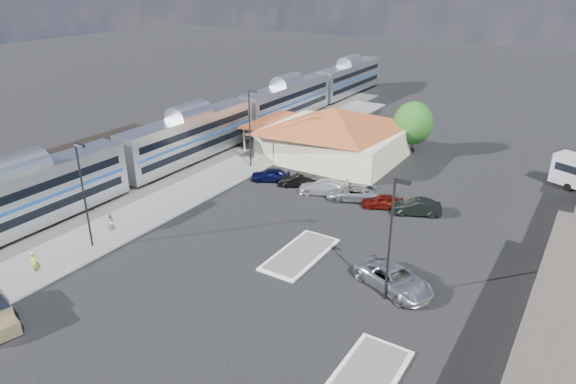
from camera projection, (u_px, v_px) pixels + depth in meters
The scene contains 21 objects.
ground at pixel (245, 252), 41.26m from camera, with size 280.00×280.00×0.00m, color black.
railbed at pixel (137, 171), 57.72m from camera, with size 16.00×100.00×0.12m, color #4C4944.
platform at pixel (185, 194), 51.75m from camera, with size 5.50×92.00×0.18m, color gray.
passenger_train at pixel (191, 138), 59.74m from camera, with size 3.00×104.00×5.55m.
freight_cars at pixel (96, 158), 56.19m from camera, with size 2.80×46.00×4.00m.
station_depot at pixel (334, 133), 60.89m from camera, with size 18.35×12.24×6.20m.
traffic_island_south at pixel (300, 254), 40.82m from camera, with size 3.30×7.50×0.21m.
traffic_island_north at pixel (363, 381), 28.16m from camera, with size 3.30×7.50×0.21m.
lamp_plat_s at pixel (83, 188), 39.81m from camera, with size 1.08×0.25×9.00m.
lamp_plat_n at pixel (250, 123), 56.90m from camera, with size 1.08×0.25×9.00m.
lamp_lot at pixel (392, 231), 33.23m from camera, with size 1.08×0.25×9.00m.
tree_depot at pixel (413, 123), 61.50m from camera, with size 4.71×4.71×6.63m.
suv at pixel (394, 279), 36.21m from camera, with size 2.79×6.06×1.68m, color #AEB0B6.
person_a at pixel (35, 262), 37.82m from camera, with size 0.64×0.42×1.75m, color #BFD241.
person_b at pixel (110, 222), 44.02m from camera, with size 0.80×0.62×1.64m, color silver.
parked_car_a at pixel (271, 175), 54.98m from camera, with size 1.71×4.25×1.45m, color #0B103A.
parked_car_b at pixel (298, 180), 53.67m from camera, with size 1.42×4.08×1.34m, color black.
parked_car_c at pixel (323, 187), 51.85m from camera, with size 2.04×5.01×1.46m, color silver.
parked_car_d at pixel (353, 192), 50.50m from camera, with size 2.52×5.46×1.52m, color #9A9DA3.
parked_car_e at pixel (382, 201), 48.74m from camera, with size 1.59×3.95×1.34m, color maroon.
parked_car_f at pixel (416, 207), 47.38m from camera, with size 1.58×4.52×1.49m, color black.
Camera 1 is at (22.10, -28.57, 20.83)m, focal length 32.00 mm.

